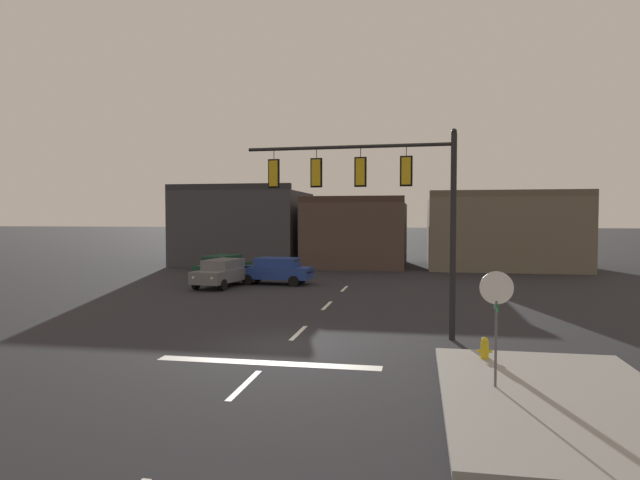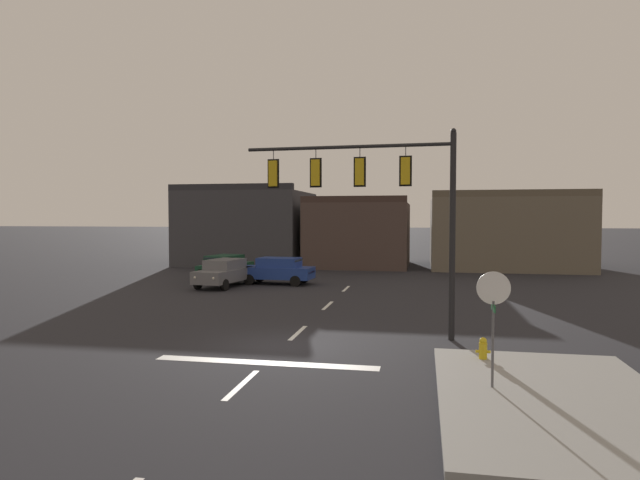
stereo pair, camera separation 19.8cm
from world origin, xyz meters
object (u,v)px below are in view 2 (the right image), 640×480
Objects in this scene: stop_sign at (493,301)px; car_lot_middle at (226,267)px; car_lot_nearside at (278,270)px; fire_hydrant at (483,352)px; car_lot_farside at (224,272)px; signal_mast_near_side at (378,191)px.

stop_sign is 0.61× the size of car_lot_middle.
car_lot_nearside is 19.38m from fire_hydrant.
stop_sign reaches higher than car_lot_middle.
car_lot_nearside is at bearing 34.25° from car_lot_farside.
car_lot_farside is at bearing 130.82° from signal_mast_near_side.
stop_sign is 21.50m from car_lot_farside.
stop_sign is 3.77× the size of fire_hydrant.
signal_mast_near_side is at bearing 119.22° from stop_sign.
car_lot_middle is at bearing 126.78° from signal_mast_near_side.
stop_sign is 24.98m from car_lot_middle.
signal_mast_near_side is at bearing -49.18° from car_lot_farside.
car_lot_farside is at bearing -145.75° from car_lot_nearside.
car_lot_nearside is at bearing 118.38° from signal_mast_near_side.
stop_sign reaches higher than car_lot_nearside.
car_lot_nearside is 4.24m from car_lot_middle.
car_lot_nearside is (-7.22, 13.36, -4.12)m from signal_mast_near_side.
signal_mast_near_side is 15.73m from car_lot_nearside.
car_lot_middle is at bearing 158.34° from car_lot_nearside.
signal_mast_near_side is 6.37m from fire_hydrant.
car_lot_middle is at bearing 128.62° from fire_hydrant.
stop_sign is at bearing -60.78° from signal_mast_near_side.
fire_hydrant is (13.10, -14.50, -0.53)m from car_lot_farside.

